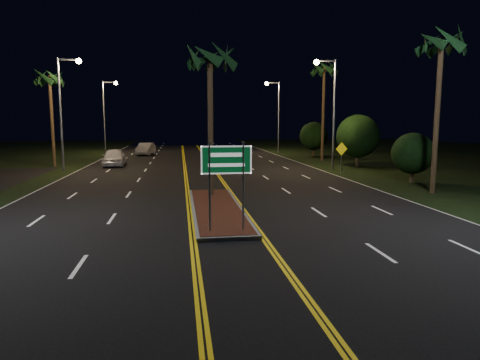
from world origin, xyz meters
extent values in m
plane|color=black|center=(0.00, 0.00, 0.00)|extent=(120.00, 120.00, 0.00)
cube|color=gray|center=(0.00, 7.00, 0.07)|extent=(2.25, 10.25, 0.15)
cube|color=#592819|center=(0.00, 7.00, 0.16)|extent=(2.00, 10.00, 0.02)
cylinder|color=gray|center=(-0.60, 2.80, 1.75)|extent=(0.08, 0.08, 3.20)
cylinder|color=gray|center=(0.60, 2.80, 1.75)|extent=(0.08, 0.08, 3.20)
cube|color=#07471E|center=(0.00, 2.80, 2.70)|extent=(1.80, 0.04, 1.00)
cube|color=white|center=(0.00, 2.77, 2.70)|extent=(1.80, 0.01, 1.00)
cylinder|color=gray|center=(-11.00, 24.00, 4.50)|extent=(0.18, 0.18, 9.00)
cube|color=gray|center=(-10.20, 24.00, 8.85)|extent=(1.60, 0.12, 0.12)
sphere|color=#EFB46B|center=(-9.40, 24.00, 8.75)|extent=(0.44, 0.44, 0.44)
cylinder|color=gray|center=(-11.00, 44.00, 4.50)|extent=(0.18, 0.18, 9.00)
cube|color=gray|center=(-10.20, 44.00, 8.85)|extent=(1.60, 0.12, 0.12)
sphere|color=#EFB46B|center=(-9.40, 44.00, 8.75)|extent=(0.44, 0.44, 0.44)
cylinder|color=gray|center=(11.00, 22.00, 4.50)|extent=(0.18, 0.18, 9.00)
cube|color=gray|center=(10.20, 22.00, 8.85)|extent=(1.60, 0.12, 0.12)
sphere|color=#EFB46B|center=(9.40, 22.00, 8.75)|extent=(0.44, 0.44, 0.44)
cylinder|color=gray|center=(11.00, 42.00, 4.50)|extent=(0.18, 0.18, 9.00)
cube|color=gray|center=(10.20, 42.00, 8.85)|extent=(1.60, 0.12, 0.12)
sphere|color=#EFB46B|center=(9.40, 42.00, 8.75)|extent=(0.44, 0.44, 0.44)
cylinder|color=#382819|center=(0.00, 10.50, 3.75)|extent=(0.28, 0.28, 7.50)
cylinder|color=#382819|center=(-12.80, 28.00, 4.00)|extent=(0.28, 0.28, 8.00)
cylinder|color=#382819|center=(12.50, 10.00, 4.25)|extent=(0.28, 0.28, 8.50)
cylinder|color=#382819|center=(12.80, 30.00, 4.75)|extent=(0.28, 0.28, 9.50)
cylinder|color=#382819|center=(13.50, 14.00, 0.45)|extent=(0.24, 0.24, 0.90)
sphere|color=black|center=(13.50, 14.00, 1.95)|extent=(2.70, 2.70, 2.70)
cylinder|color=#382819|center=(14.00, 24.00, 0.63)|extent=(0.24, 0.24, 1.26)
sphere|color=black|center=(14.00, 24.00, 2.73)|extent=(3.78, 3.78, 3.78)
cylinder|color=#382819|center=(13.80, 36.00, 0.54)|extent=(0.24, 0.24, 1.08)
sphere|color=black|center=(13.80, 36.00, 2.34)|extent=(3.24, 3.24, 3.24)
imported|color=silver|center=(-7.58, 27.99, 0.92)|extent=(2.67, 5.66, 1.85)
imported|color=#A5A8AF|center=(-5.71, 40.42, 0.84)|extent=(2.95, 5.34, 1.69)
cylinder|color=gray|center=(10.80, 19.60, 1.05)|extent=(0.07, 0.07, 2.11)
cube|color=yellow|center=(10.80, 19.58, 1.92)|extent=(1.00, 0.25, 1.02)
camera|label=1|loc=(-1.61, -12.11, 4.06)|focal=32.00mm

